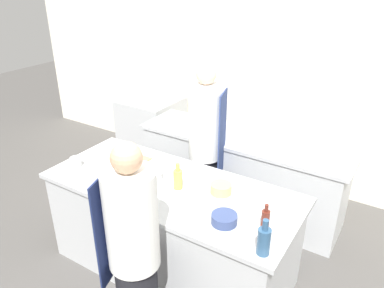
{
  "coord_description": "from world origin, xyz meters",
  "views": [
    {
      "loc": [
        1.61,
        -2.21,
        2.6
      ],
      "look_at": [
        0.0,
        0.35,
        1.16
      ],
      "focal_mm": 35.0,
      "sensor_mm": 36.0,
      "label": 1
    }
  ],
  "objects": [
    {
      "name": "bowl_mixing_large",
      "position": [
        -0.22,
        -0.04,
        0.95
      ],
      "size": [
        0.28,
        0.28,
        0.08
      ],
      "color": "white",
      "rests_on": "prep_counter"
    },
    {
      "name": "cutting_board",
      "position": [
        -0.61,
        0.21,
        0.92
      ],
      "size": [
        0.36,
        0.18,
        0.01
      ],
      "color": "tan",
      "rests_on": "prep_counter"
    },
    {
      "name": "bottle_wine",
      "position": [
        0.9,
        -0.11,
        0.99
      ],
      "size": [
        0.06,
        0.06,
        0.2
      ],
      "color": "#5B2319",
      "rests_on": "prep_counter"
    },
    {
      "name": "oven_range",
      "position": [
        -1.55,
        1.71,
        0.46
      ],
      "size": [
        0.75,
        0.73,
        0.92
      ],
      "color": "#B7BABC",
      "rests_on": "ground_plane"
    },
    {
      "name": "bottle_vinegar",
      "position": [
        0.99,
        -0.36,
        1.02
      ],
      "size": [
        0.09,
        0.09,
        0.26
      ],
      "color": "#2D5175",
      "rests_on": "prep_counter"
    },
    {
      "name": "cup",
      "position": [
        -0.93,
        -0.2,
        0.96
      ],
      "size": [
        0.1,
        0.1,
        0.1
      ],
      "color": "white",
      "rests_on": "prep_counter"
    },
    {
      "name": "bowl_prep_small",
      "position": [
        0.42,
        0.13,
        0.95
      ],
      "size": [
        0.18,
        0.18,
        0.08
      ],
      "color": "tan",
      "rests_on": "prep_counter"
    },
    {
      "name": "chef_at_prep_near",
      "position": [
        0.23,
        -0.76,
        0.84
      ],
      "size": [
        0.4,
        0.39,
        1.67
      ],
      "rotation": [
        0.0,
        0.0,
        1.86
      ],
      "color": "black",
      "rests_on": "ground_plane"
    },
    {
      "name": "wall_back",
      "position": [
        0.0,
        2.13,
        1.4
      ],
      "size": [
        8.0,
        0.06,
        2.8
      ],
      "color": "silver",
      "rests_on": "ground_plane"
    },
    {
      "name": "bowl_ceramic_blue",
      "position": [
        0.63,
        -0.21,
        0.95
      ],
      "size": [
        0.19,
        0.19,
        0.07
      ],
      "color": "navy",
      "rests_on": "prep_counter"
    },
    {
      "name": "bottle_cooking_oil",
      "position": [
        -0.07,
        -0.35,
        1.03
      ],
      "size": [
        0.06,
        0.06,
        0.29
      ],
      "color": "#19471E",
      "rests_on": "prep_counter"
    },
    {
      "name": "pass_counter",
      "position": [
        0.1,
        1.23,
        0.46
      ],
      "size": [
        2.37,
        0.65,
        0.91
      ],
      "color": "#B7BABC",
      "rests_on": "ground_plane"
    },
    {
      "name": "ground_plane",
      "position": [
        0.0,
        0.0,
        0.0
      ],
      "size": [
        16.0,
        16.0,
        0.0
      ],
      "primitive_type": "plane",
      "color": "#4C4947"
    },
    {
      "name": "chef_at_stove",
      "position": [
        -0.11,
        0.78,
        0.9
      ],
      "size": [
        0.38,
        0.37,
        1.78
      ],
      "rotation": [
        0.0,
        0.0,
        -1.29
      ],
      "color": "black",
      "rests_on": "ground_plane"
    },
    {
      "name": "bottle_olive_oil",
      "position": [
        -0.23,
        -0.38,
        1.0
      ],
      "size": [
        0.06,
        0.06,
        0.23
      ],
      "color": "silver",
      "rests_on": "prep_counter"
    },
    {
      "name": "prep_counter",
      "position": [
        0.0,
        0.0,
        0.46
      ],
      "size": [
        2.23,
        0.94,
        0.91
      ],
      "color": "#B7BABC",
      "rests_on": "ground_plane"
    },
    {
      "name": "bottle_sauce",
      "position": [
        0.08,
        0.0,
        1.0
      ],
      "size": [
        0.08,
        0.08,
        0.23
      ],
      "color": "#B2A84C",
      "rests_on": "prep_counter"
    }
  ]
}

